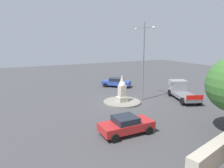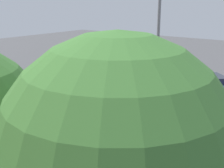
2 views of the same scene
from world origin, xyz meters
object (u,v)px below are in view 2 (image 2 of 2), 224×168
(streetlamp, at_px, (158,29))
(car_blue_parked_left, at_px, (212,84))
(tree_near_wall, at_px, (117,151))
(monument, at_px, (116,90))

(streetlamp, height_order, car_blue_parked_left, streetlamp)
(car_blue_parked_left, height_order, tree_near_wall, tree_near_wall)
(streetlamp, relative_size, car_blue_parked_left, 2.10)
(streetlamp, bearing_deg, monument, 87.66)
(monument, bearing_deg, car_blue_parked_left, -23.71)
(tree_near_wall, bearing_deg, car_blue_parked_left, 12.33)
(streetlamp, height_order, tree_near_wall, streetlamp)
(streetlamp, relative_size, tree_near_wall, 1.43)
(streetlamp, xyz_separation_m, tree_near_wall, (-9.64, -4.43, -1.04))
(car_blue_parked_left, bearing_deg, monument, 156.29)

